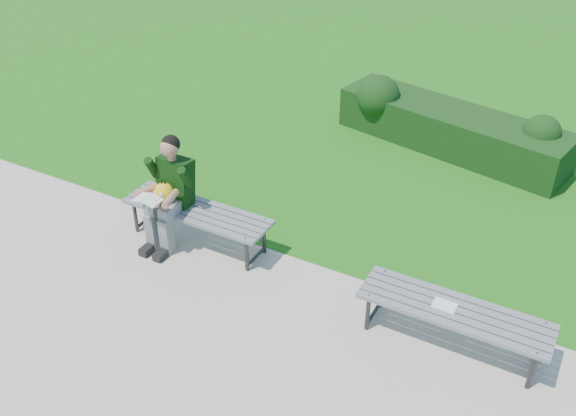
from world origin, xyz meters
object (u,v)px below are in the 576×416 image
bench_right (454,313)px  bench_left (197,214)px  hedge (447,125)px  seated_boy (169,189)px  paper_sheet (445,305)px

bench_right → bench_left: bearing=175.9°
hedge → bench_left: hedge is taller
hedge → bench_left: 4.17m
hedge → bench_left: bearing=-115.9°
seated_boy → paper_sheet: size_ratio=5.95×
hedge → bench_right: size_ratio=1.97×
bench_left → seated_boy: (-0.30, -0.09, 0.30)m
bench_left → paper_sheet: bench_left is taller
hedge → paper_sheet: hedge is taller
hedge → seated_boy: bearing=-118.9°
bench_left → bench_right: bearing=-4.1°
bench_right → paper_sheet: bearing=180.0°
paper_sheet → seated_boy: bearing=177.8°
bench_right → paper_sheet: size_ratio=8.14×
hedge → bench_right: bearing=-72.3°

